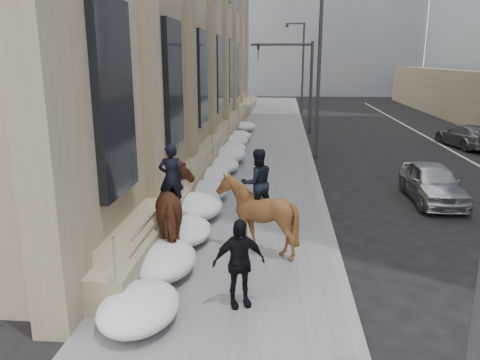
% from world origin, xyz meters
% --- Properties ---
extents(ground, '(140.00, 140.00, 0.00)m').
position_xyz_m(ground, '(0.00, 0.00, 0.00)').
color(ground, black).
rests_on(ground, ground).
extents(sidewalk, '(5.00, 80.00, 0.12)m').
position_xyz_m(sidewalk, '(0.00, 10.00, 0.06)').
color(sidewalk, '#57575A').
rests_on(sidewalk, ground).
extents(curb, '(0.24, 80.00, 0.12)m').
position_xyz_m(curb, '(2.62, 10.00, 0.06)').
color(curb, slate).
rests_on(curb, ground).
extents(bg_building_far, '(24.00, 12.00, 20.00)m').
position_xyz_m(bg_building_far, '(-6.00, 72.00, 10.00)').
color(bg_building_far, gray).
rests_on(bg_building_far, ground).
extents(streetlight_mid, '(1.71, 0.24, 8.00)m').
position_xyz_m(streetlight_mid, '(2.74, 14.00, 4.58)').
color(streetlight_mid, '#2D2D30').
rests_on(streetlight_mid, ground).
extents(streetlight_far, '(1.71, 0.24, 8.00)m').
position_xyz_m(streetlight_far, '(2.74, 34.00, 4.58)').
color(streetlight_far, '#2D2D30').
rests_on(streetlight_far, ground).
extents(traffic_signal, '(4.10, 0.22, 6.00)m').
position_xyz_m(traffic_signal, '(2.07, 22.00, 4.00)').
color(traffic_signal, '#2D2D30').
rests_on(traffic_signal, ground).
extents(snow_bank, '(1.70, 18.10, 0.76)m').
position_xyz_m(snow_bank, '(-1.42, 8.11, 0.47)').
color(snow_bank, silver).
rests_on(snow_bank, sidewalk).
extents(mounted_horse_left, '(1.84, 2.74, 2.72)m').
position_xyz_m(mounted_horse_left, '(-1.41, 1.51, 1.24)').
color(mounted_horse_left, '#462315').
rests_on(mounted_horse_left, sidewalk).
extents(mounted_horse_right, '(2.22, 2.32, 2.66)m').
position_xyz_m(mounted_horse_right, '(0.59, 1.52, 1.23)').
color(mounted_horse_right, '#4E2F16').
rests_on(mounted_horse_right, sidewalk).
extents(pedestrian, '(1.15, 0.79, 1.81)m').
position_xyz_m(pedestrian, '(0.40, -1.20, 1.03)').
color(pedestrian, black).
rests_on(pedestrian, sidewalk).
extents(car_silver, '(1.63, 4.04, 1.38)m').
position_xyz_m(car_silver, '(6.50, 6.82, 0.69)').
color(car_silver, '#989AA0').
rests_on(car_silver, ground).
extents(car_grey, '(2.62, 4.78, 1.31)m').
position_xyz_m(car_grey, '(11.62, 17.74, 0.66)').
color(car_grey, '#515358').
rests_on(car_grey, ground).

